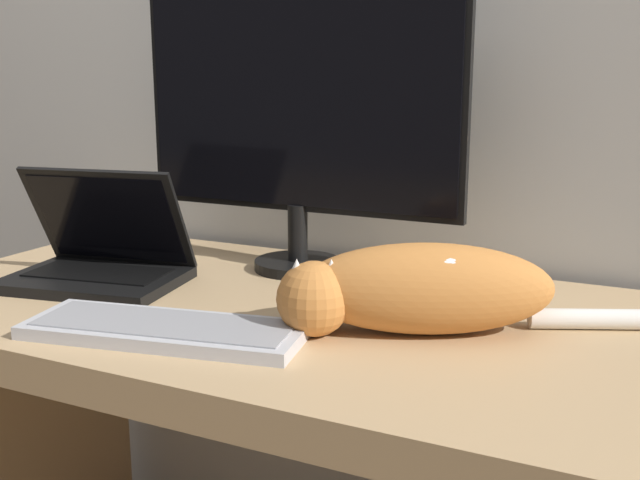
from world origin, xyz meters
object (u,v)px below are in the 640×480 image
Objects in this scene: laptop at (99,260)px; monitor at (297,113)px; external_keyboard at (165,329)px; cat at (414,288)px.

monitor is at bearing 30.95° from laptop.
external_keyboard is at bearing -89.72° from monitor.
cat is (0.63, -0.01, 0.03)m from laptop.
laptop is (-0.29, -0.25, -0.27)m from monitor.
external_keyboard is at bearing -175.73° from cat.
laptop reaches higher than cat.
cat is at bearing 17.53° from external_keyboard.
laptop is 0.68× the size of cat.
laptop reaches higher than external_keyboard.
cat is at bearing -38.20° from monitor.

